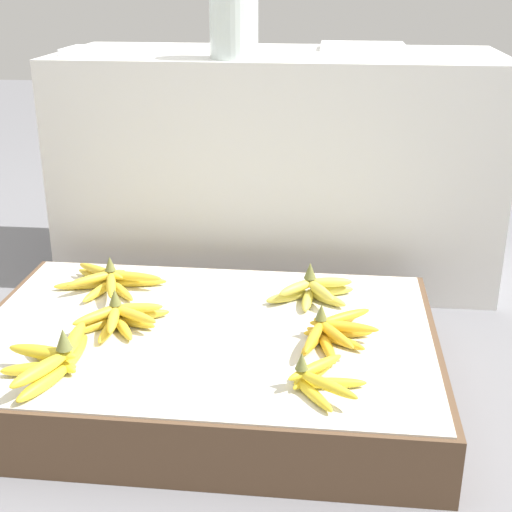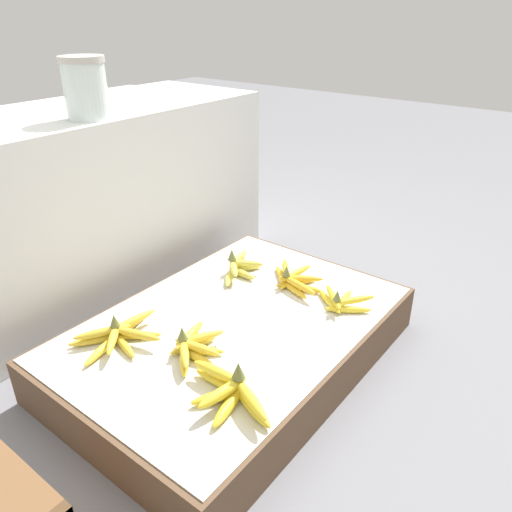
% 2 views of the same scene
% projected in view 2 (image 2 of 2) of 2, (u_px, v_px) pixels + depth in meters
% --- Properties ---
extents(ground_plane, '(10.00, 10.00, 0.00)m').
position_uv_depth(ground_plane, '(235.00, 360.00, 1.63)').
color(ground_plane, slate).
extents(display_platform, '(1.08, 0.75, 0.16)m').
position_uv_depth(display_platform, '(234.00, 341.00, 1.60)').
color(display_platform, brown).
rests_on(display_platform, ground_plane).
extents(back_vendor_table, '(1.35, 0.56, 0.70)m').
position_uv_depth(back_vendor_table, '(99.00, 198.00, 1.98)').
color(back_vendor_table, white).
rests_on(back_vendor_table, ground_plane).
extents(banana_bunch_front_left, '(0.17, 0.28, 0.10)m').
position_uv_depth(banana_bunch_front_left, '(231.00, 392.00, 1.23)').
color(banana_bunch_front_left, yellow).
rests_on(banana_bunch_front_left, display_platform).
extents(banana_bunch_front_midleft, '(0.16, 0.21, 0.08)m').
position_uv_depth(banana_bunch_front_midleft, '(341.00, 301.00, 1.62)').
color(banana_bunch_front_midleft, yellow).
rests_on(banana_bunch_front_midleft, display_platform).
extents(banana_bunch_middle_left, '(0.21, 0.18, 0.09)m').
position_uv_depth(banana_bunch_middle_left, '(192.00, 346.00, 1.40)').
color(banana_bunch_middle_left, gold).
rests_on(banana_bunch_middle_left, display_platform).
extents(banana_bunch_middle_midleft, '(0.18, 0.25, 0.08)m').
position_uv_depth(banana_bunch_middle_midleft, '(294.00, 280.00, 1.75)').
color(banana_bunch_middle_midleft, gold).
rests_on(banana_bunch_middle_midleft, display_platform).
extents(banana_bunch_back_left, '(0.29, 0.23, 0.09)m').
position_uv_depth(banana_bunch_back_left, '(119.00, 334.00, 1.46)').
color(banana_bunch_back_left, gold).
rests_on(banana_bunch_back_left, display_platform).
extents(banana_bunch_back_midleft, '(0.23, 0.15, 0.09)m').
position_uv_depth(banana_bunch_back_midleft, '(239.00, 266.00, 1.83)').
color(banana_bunch_back_midleft, '#DBCC4C').
rests_on(banana_bunch_back_midleft, display_platform).
extents(glass_jar, '(0.14, 0.14, 0.19)m').
position_uv_depth(glass_jar, '(85.00, 88.00, 1.59)').
color(glass_jar, silver).
rests_on(glass_jar, back_vendor_table).
extents(foam_tray_white, '(0.26, 0.18, 0.02)m').
position_uv_depth(foam_tray_white, '(120.00, 93.00, 2.06)').
color(foam_tray_white, white).
rests_on(foam_tray_white, back_vendor_table).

